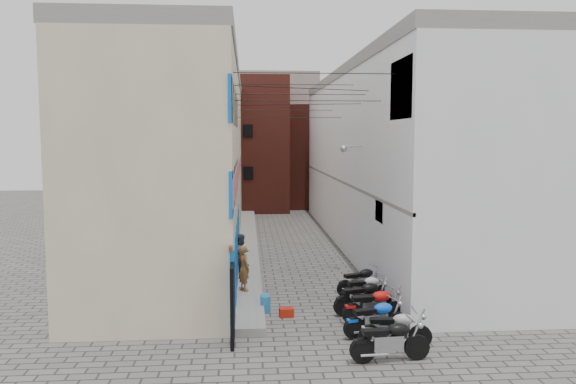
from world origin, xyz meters
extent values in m
plane|color=#5A5755|center=(0.00, 0.00, 0.00)|extent=(90.00, 90.00, 0.00)
cube|color=gray|center=(-2.05, 13.00, 0.12)|extent=(0.90, 26.00, 0.25)
cube|color=#BEAC8F|center=(-5.00, 13.00, 4.25)|extent=(5.00, 26.00, 8.50)
cube|color=#C06C76|center=(-2.54, 13.00, 4.00)|extent=(0.10, 26.00, 0.80)
cube|color=#0C5BB7|center=(-2.53, 4.90, 1.30)|extent=(0.12, 10.20, 2.40)
cube|color=#0C5BB7|center=(-2.55, 4.90, 5.30)|extent=(0.10, 10.20, 4.00)
cube|color=gray|center=(-5.00, 13.00, 8.75)|extent=(5.10, 26.00, 0.50)
cube|color=black|center=(-2.52, -0.40, 1.10)|extent=(0.10, 1.20, 2.20)
cube|color=silver|center=(5.00, 13.00, 4.25)|extent=(5.00, 26.00, 8.50)
cube|color=#0C5BB7|center=(2.55, 1.50, 7.00)|extent=(0.10, 2.40, 1.80)
cube|color=white|center=(2.56, 4.00, 3.00)|extent=(0.08, 1.00, 0.70)
cylinder|color=#B2B2B7|center=(2.15, 7.00, 5.20)|extent=(0.80, 0.06, 0.06)
sphere|color=#B2B2B7|center=(1.75, 7.00, 5.10)|extent=(0.28, 0.28, 0.28)
cube|color=gray|center=(5.00, 13.00, 8.75)|extent=(5.10, 26.00, 0.50)
cube|color=gray|center=(2.54, 13.00, 3.40)|extent=(0.10, 26.00, 0.12)
cube|color=maroon|center=(-2.00, 28.00, 5.00)|extent=(6.00, 6.00, 10.00)
cube|color=maroon|center=(3.00, 30.00, 4.00)|extent=(5.00, 6.00, 8.00)
cube|color=gray|center=(0.00, 34.00, 5.50)|extent=(8.00, 5.00, 11.00)
cube|color=black|center=(0.00, 25.20, 1.20)|extent=(2.00, 0.30, 2.40)
cylinder|color=black|center=(0.00, 2.00, 7.50)|extent=(5.20, 0.02, 0.02)
cylinder|color=black|center=(0.00, 4.00, 6.80)|extent=(5.20, 0.02, 0.02)
cylinder|color=black|center=(0.00, 6.50, 7.20)|extent=(5.20, 0.02, 0.02)
cylinder|color=black|center=(0.00, 9.00, 7.80)|extent=(5.20, 0.02, 0.02)
cylinder|color=black|center=(0.00, 12.00, 6.50)|extent=(5.20, 0.02, 0.02)
cylinder|color=black|center=(0.00, 15.00, 7.00)|extent=(5.20, 0.02, 0.02)
cylinder|color=black|center=(0.00, 5.00, 7.30)|extent=(5.65, 2.07, 0.02)
cylinder|color=black|center=(0.00, 8.00, 6.90)|extent=(5.80, 1.58, 0.02)
imported|color=brown|center=(-2.23, 3.94, 1.04)|extent=(0.60, 0.69, 1.59)
imported|color=#353F50|center=(-2.33, 6.42, 1.03)|extent=(0.93, 0.96, 1.56)
cylinder|color=#2575BB|center=(-1.55, 2.27, 0.26)|extent=(0.39, 0.39, 0.52)
cylinder|color=#2B7DDA|center=(-1.55, 2.71, 0.23)|extent=(0.39, 0.39, 0.46)
cube|color=#A51C0B|center=(-0.91, 1.75, 0.14)|extent=(0.46, 0.36, 0.27)
camera|label=1|loc=(-2.12, -15.19, 5.57)|focal=35.00mm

